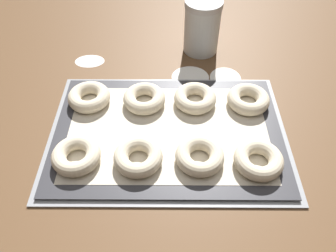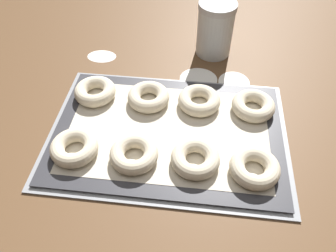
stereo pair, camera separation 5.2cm
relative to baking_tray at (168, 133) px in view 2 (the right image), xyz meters
The scene contains 15 objects.
ground_plane 0.02m from the baking_tray, 128.93° to the left, with size 2.80×2.80×0.00m, color brown.
baking_tray is the anchor object (origin of this frame).
baking_mat 0.01m from the baking_tray, ahead, with size 0.50×0.34×0.00m.
bagel_front_far_left 0.20m from the baking_tray, 156.21° to the right, with size 0.10×0.10×0.03m.
bagel_front_mid_left 0.10m from the baking_tray, 125.45° to the right, with size 0.10×0.10×0.03m.
bagel_front_mid_right 0.11m from the baking_tray, 51.41° to the right, with size 0.10×0.10×0.03m.
bagel_front_far_right 0.20m from the baking_tray, 26.42° to the right, with size 0.10×0.10×0.03m.
bagel_back_far_left 0.21m from the baking_tray, 154.03° to the left, with size 0.10×0.10×0.03m.
bagel_back_mid_left 0.11m from the baking_tray, 122.99° to the left, with size 0.10×0.10×0.03m.
bagel_back_mid_right 0.11m from the baking_tray, 54.47° to the left, with size 0.10×0.10×0.03m.
bagel_back_far_right 0.21m from the baking_tray, 24.35° to the left, with size 0.10×0.10×0.03m.
flour_canister 0.34m from the baking_tray, 74.23° to the left, with size 0.10×0.10×0.15m.
flour_patch_near 0.21m from the baking_tray, 73.67° to the left, with size 0.10×0.09×0.00m.
flour_patch_far 0.34m from the baking_tray, 129.63° to the left, with size 0.08×0.06×0.00m.
flour_patch_side 0.25m from the baking_tray, 52.37° to the left, with size 0.08×0.09×0.00m.
Camera 2 is at (0.07, -0.49, 0.56)m, focal length 35.00 mm.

